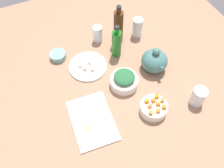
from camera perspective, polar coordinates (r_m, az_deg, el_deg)
tabletop at (r=137.74cm, az=0.00°, el=-1.52°), size 190.00×190.00×3.00cm
cutting_board at (r=126.95cm, az=-4.59°, el=-8.37°), size 30.83×22.57×1.00cm
plate_tofu at (r=145.70cm, az=-5.58°, el=4.06°), size 22.03×22.03×1.20cm
bowl_greens at (r=136.07cm, az=2.76°, el=0.58°), size 15.43×15.43×5.61cm
bowl_carrots at (r=128.98cm, az=9.55°, el=-5.52°), size 13.97×13.97×5.51cm
bowl_small_side at (r=152.22cm, az=-12.39°, el=6.43°), size 9.52×9.52×3.63cm
teapot at (r=142.21cm, az=9.78°, el=5.33°), size 16.58×14.89×16.25cm
bottle_0 at (r=151.24cm, az=1.47°, el=13.02°), size 5.68×5.68×26.65cm
bottle_1 at (r=144.92cm, az=1.07°, el=9.39°), size 5.57×5.57×22.26cm
drinking_glass_0 at (r=135.35cm, az=19.28°, el=-2.74°), size 7.29×7.29×10.52cm
drinking_glass_1 at (r=159.54cm, az=5.89°, el=12.84°), size 6.26×6.26×12.77cm
drinking_glass_2 at (r=156.36cm, az=-3.32°, el=11.48°), size 5.70×5.70×10.79cm
carrot_cube_0 at (r=125.08cm, az=8.77°, el=-5.05°), size 2.50×2.50×1.80cm
carrot_cube_1 at (r=126.03cm, az=11.97°, el=-5.26°), size 2.40×2.40×1.80cm
carrot_cube_2 at (r=126.24cm, az=8.04°, el=-3.95°), size 2.26×2.26×1.80cm
carrot_cube_3 at (r=126.40cm, az=10.63°, el=-4.52°), size 1.94×1.94×1.80cm
carrot_cube_4 at (r=126.99cm, az=9.56°, el=-3.75°), size 2.15×2.15×1.80cm
carrot_cube_5 at (r=124.49cm, az=10.62°, el=-6.06°), size 2.46×2.46×1.80cm
carrot_cube_6 at (r=123.32cm, az=8.93°, el=-6.57°), size 2.43×2.43×1.80cm
carrot_cube_7 at (r=127.88cm, az=11.59°, el=-3.69°), size 2.53×2.53×1.80cm
carrot_cube_8 at (r=128.52cm, az=10.32°, el=-2.84°), size 2.35×2.35×1.80cm
chopped_greens_mound at (r=132.37cm, az=2.84°, el=1.70°), size 14.40×14.36×3.47cm
tofu_cube_0 at (r=145.84cm, az=-5.10°, el=5.25°), size 2.89×2.89×2.20cm
tofu_cube_1 at (r=142.98cm, az=-6.16°, el=3.70°), size 3.09×3.09×2.20cm
tofu_cube_2 at (r=142.12cm, az=-4.44°, el=3.47°), size 3.02×3.02×2.20cm
tofu_cube_3 at (r=144.72cm, az=-7.23°, el=4.41°), size 2.96×2.96×2.20cm
dumpling_0 at (r=125.07cm, az=-2.87°, el=-8.10°), size 7.31×7.09×2.51cm
dumpling_1 at (r=128.07cm, az=-4.14°, el=-5.71°), size 7.78×7.74×2.31cm
dumpling_2 at (r=123.83cm, az=-5.38°, el=-9.58°), size 6.74×7.03×2.62cm
dumpling_3 at (r=122.08cm, az=-2.74°, el=-11.31°), size 5.68×4.90×2.17cm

